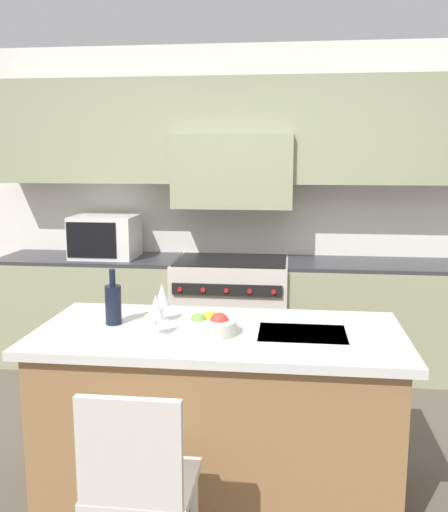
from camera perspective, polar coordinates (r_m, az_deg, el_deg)
The scene contains 11 objects.
ground_plane at distance 3.28m, azimuth -3.10°, elevation -22.86°, with size 10.00×10.00×0.00m, color brown.
back_cabinetry at distance 4.90m, azimuth 1.07°, elevation 8.06°, with size 10.00×0.46×2.70m.
back_counter at distance 4.83m, azimuth 0.74°, elevation -5.79°, with size 3.95×0.62×0.93m.
range_stove at distance 4.81m, azimuth 0.71°, elevation -5.82°, with size 0.93×0.70×0.93m.
microwave at distance 4.93m, azimuth -11.80°, elevation 1.91°, with size 0.53×0.43×0.35m.
kitchen_island at distance 3.11m, azimuth -0.47°, elevation -15.26°, with size 1.88×0.89×0.90m.
island_chair at distance 2.42m, azimuth -8.58°, elevation -21.35°, with size 0.42×0.40×0.92m.
wine_bottle at distance 3.08m, azimuth -11.02°, elevation -4.66°, with size 0.09×0.09×0.30m.
wine_glass_near at distance 2.84m, azimuth -6.84°, elevation -5.17°, with size 0.08×0.08×0.21m.
wine_glass_far at distance 3.07m, azimuth -6.21°, elevation -3.96°, with size 0.08×0.08×0.21m.
fruit_bowl at distance 2.88m, azimuth -1.47°, elevation -6.92°, with size 0.28×0.28×0.11m.
Camera 1 is at (0.49, -2.71, 1.78)m, focal length 40.00 mm.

